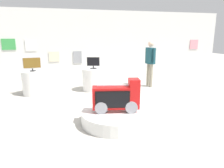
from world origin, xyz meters
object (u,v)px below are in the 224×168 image
display_pedestal_left_rear (94,79)px  tv_on_left_rear (93,63)px  main_display_pedestal (116,117)px  shopper_browsing_near_truck (150,60)px  display_pedestal_center_rear (34,83)px  novelty_firetruck_tv (117,99)px  tv_on_center_rear (32,63)px

display_pedestal_left_rear → tv_on_left_rear: (0.00, -0.00, 0.57)m
main_display_pedestal → shopper_browsing_near_truck: bearing=54.6°
main_display_pedestal → display_pedestal_center_rear: size_ratio=1.95×
novelty_firetruck_tv → tv_on_left_rear: 2.83m
novelty_firetruck_tv → tv_on_center_rear: 3.39m
shopper_browsing_near_truck → display_pedestal_center_rear: bearing=-178.4°
display_pedestal_left_rear → tv_on_left_rear: bearing=-74.1°
display_pedestal_left_rear → display_pedestal_center_rear: size_ratio=1.03×
display_pedestal_center_rear → shopper_browsing_near_truck: 4.00m
novelty_firetruck_tv → shopper_browsing_near_truck: shopper_browsing_near_truck is taller
display_pedestal_center_rear → tv_on_center_rear: bearing=-96.4°
display_pedestal_center_rear → tv_on_left_rear: bearing=1.7°
tv_on_left_rear → main_display_pedestal: bearing=-89.4°
main_display_pedestal → novelty_firetruck_tv: bearing=-31.2°
main_display_pedestal → display_pedestal_center_rear: display_pedestal_center_rear is taller
shopper_browsing_near_truck → tv_on_left_rear: bearing=-178.5°
display_pedestal_center_rear → shopper_browsing_near_truck: (3.96, 0.11, 0.58)m
main_display_pedestal → novelty_firetruck_tv: novelty_firetruck_tv is taller
tv_on_left_rear → display_pedestal_center_rear: tv_on_left_rear is taller
main_display_pedestal → tv_on_center_rear: tv_on_center_rear is taller
novelty_firetruck_tv → tv_on_center_rear: (-1.95, 2.74, 0.44)m
display_pedestal_left_rear → shopper_browsing_near_truck: 2.14m
display_pedestal_left_rear → shopper_browsing_near_truck: shopper_browsing_near_truck is taller
novelty_firetruck_tv → display_pedestal_left_rear: 2.81m
main_display_pedestal → tv_on_left_rear: (-0.03, 2.79, 0.81)m
tv_on_left_rear → display_pedestal_center_rear: (-1.90, -0.06, -0.57)m
tv_on_left_rear → display_pedestal_center_rear: 1.98m
main_display_pedestal → display_pedestal_left_rear: (-0.03, 2.80, 0.24)m
main_display_pedestal → display_pedestal_center_rear: 3.36m
tv_on_left_rear → tv_on_center_rear: 1.90m
tv_on_center_rear → novelty_firetruck_tv: bearing=-54.6°
display_pedestal_left_rear → tv_on_center_rear: bearing=-178.1°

